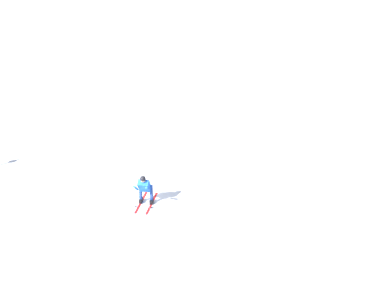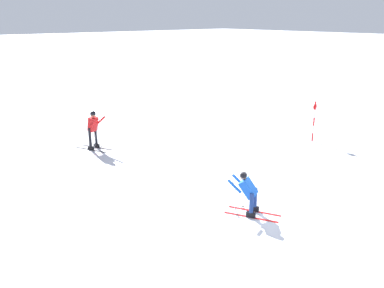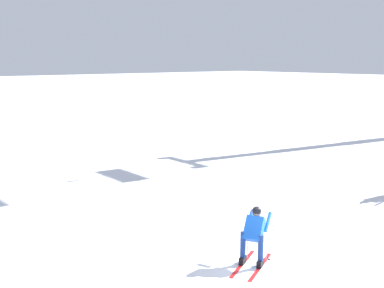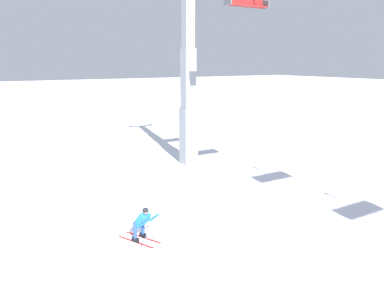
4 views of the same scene
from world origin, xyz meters
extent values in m
plane|color=white|center=(0.00, 0.00, 0.00)|extent=(260.00, 260.00, 0.00)
cube|color=red|center=(-0.65, 0.82, 0.01)|extent=(1.55, 0.82, 0.01)
cube|color=black|center=(-0.65, 0.82, 0.09)|extent=(0.30, 0.22, 0.16)
cylinder|color=navy|center=(-0.65, 0.82, 0.48)|extent=(0.13, 0.13, 0.62)
cube|color=red|center=(-0.46, 0.43, 0.01)|extent=(1.55, 0.82, 0.01)
cube|color=black|center=(-0.46, 0.43, 0.09)|extent=(0.30, 0.22, 0.16)
cylinder|color=navy|center=(-0.46, 0.43, 0.48)|extent=(0.13, 0.13, 0.62)
cube|color=blue|center=(-0.40, 0.70, 0.85)|extent=(0.68, 0.62, 0.62)
sphere|color=#997051|center=(-0.25, 0.78, 1.21)|extent=(0.21, 0.21, 0.21)
sphere|color=black|center=(-0.25, 0.78, 1.24)|extent=(0.22, 0.22, 0.22)
cylinder|color=blue|center=(-0.17, 1.07, 0.94)|extent=(0.46, 0.28, 0.41)
cylinder|color=gray|center=(-0.16, 1.13, 0.39)|extent=(0.39, 0.34, 1.05)
cylinder|color=black|center=(-0.34, 1.09, 0.05)|extent=(0.07, 0.07, 0.01)
cylinder|color=blue|center=(0.03, 0.66, 0.94)|extent=(0.46, 0.28, 0.41)
cylinder|color=gray|center=(0.08, 0.63, 0.39)|extent=(0.49, 0.12, 1.05)
cylinder|color=black|center=(-0.06, 0.51, 0.05)|extent=(0.07, 0.07, 0.01)
camera|label=1|loc=(11.32, 11.40, 9.49)|focal=43.72mm
camera|label=2|loc=(-7.78, 9.39, 5.87)|focal=37.69mm
camera|label=3|loc=(-8.44, -6.67, 4.83)|focal=44.74mm
camera|label=4|loc=(11.48, -4.20, 6.51)|focal=34.88mm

